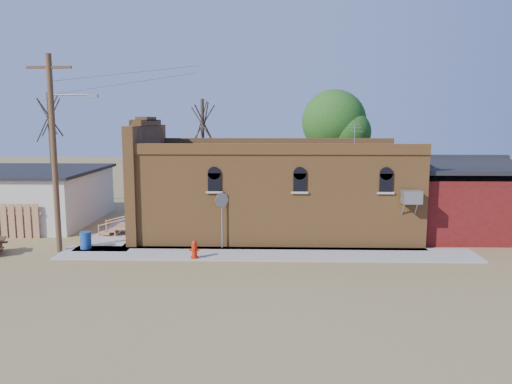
{
  "coord_description": "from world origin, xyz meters",
  "views": [
    {
      "loc": [
        1.6,
        -21.16,
        6.11
      ],
      "look_at": [
        0.89,
        4.29,
        2.4
      ],
      "focal_mm": 35.0,
      "sensor_mm": 36.0,
      "label": 1
    }
  ],
  "objects_px": {
    "utility_pole": "(55,149)",
    "fire_hydrant": "(194,249)",
    "brick_bar": "(270,190)",
    "stop_sign": "(222,205)",
    "trash_barrel": "(86,240)"
  },
  "relations": [
    {
      "from": "brick_bar",
      "to": "stop_sign",
      "type": "bearing_deg",
      "value": -121.73
    },
    {
      "from": "utility_pole",
      "to": "stop_sign",
      "type": "relative_size",
      "value": 3.38
    },
    {
      "from": "fire_hydrant",
      "to": "trash_barrel",
      "type": "height_order",
      "value": "same"
    },
    {
      "from": "brick_bar",
      "to": "stop_sign",
      "type": "relative_size",
      "value": 6.16
    },
    {
      "from": "brick_bar",
      "to": "trash_barrel",
      "type": "xyz_separation_m",
      "value": [
        -8.71,
        -3.99,
        -1.86
      ]
    },
    {
      "from": "utility_pole",
      "to": "fire_hydrant",
      "type": "bearing_deg",
      "value": -10.57
    },
    {
      "from": "utility_pole",
      "to": "stop_sign",
      "type": "xyz_separation_m",
      "value": [
        7.5,
        0.6,
        -2.65
      ]
    },
    {
      "from": "utility_pole",
      "to": "trash_barrel",
      "type": "relative_size",
      "value": 11.32
    },
    {
      "from": "fire_hydrant",
      "to": "stop_sign",
      "type": "bearing_deg",
      "value": 59.67
    },
    {
      "from": "fire_hydrant",
      "to": "brick_bar",
      "type": "bearing_deg",
      "value": 58.64
    },
    {
      "from": "utility_pole",
      "to": "fire_hydrant",
      "type": "height_order",
      "value": "utility_pole"
    },
    {
      "from": "brick_bar",
      "to": "utility_pole",
      "type": "bearing_deg",
      "value": -156.31
    },
    {
      "from": "brick_bar",
      "to": "fire_hydrant",
      "type": "height_order",
      "value": "brick_bar"
    },
    {
      "from": "brick_bar",
      "to": "stop_sign",
      "type": "height_order",
      "value": "brick_bar"
    },
    {
      "from": "fire_hydrant",
      "to": "utility_pole",
      "type": "bearing_deg",
      "value": 169.3
    }
  ]
}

